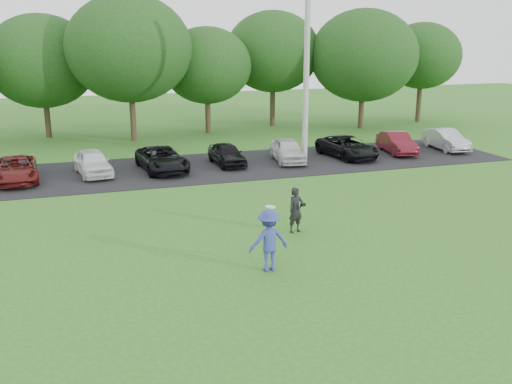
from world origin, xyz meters
TOP-DOWN VIEW (x-y plane):
  - ground at (0.00, 0.00)m, footprint 100.00×100.00m
  - parking_lot at (0.00, 13.00)m, footprint 32.00×6.50m
  - utility_pole at (5.54, 12.61)m, footprint 0.28×0.28m
  - frisbee_player at (-0.71, 0.18)m, footprint 1.15×0.78m
  - camera_bystander at (1.16, 2.87)m, footprint 0.63×0.50m
  - parked_cars at (-1.20, 13.02)m, footprint 30.34×4.65m
  - tree_row at (1.51, 22.76)m, footprint 42.39×9.85m

SIDE VIEW (x-z plane):
  - ground at x=0.00m, z-range 0.00..0.00m
  - parking_lot at x=0.00m, z-range 0.00..0.03m
  - parked_cars at x=-1.20m, z-range 0.00..1.19m
  - camera_bystander at x=1.16m, z-range 0.00..1.52m
  - frisbee_player at x=-0.71m, z-range -0.10..1.85m
  - utility_pole at x=5.54m, z-range 0.00..9.31m
  - tree_row at x=1.51m, z-range 0.59..9.23m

